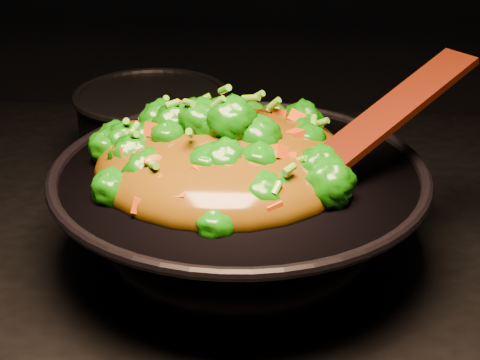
# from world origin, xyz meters

# --- Properties ---
(wok) EXTENTS (0.44, 0.44, 0.10)m
(wok) POSITION_xyz_m (0.11, 0.00, 0.95)
(wok) COLOR black
(wok) RESTS_ON stovetop
(stir_fry) EXTENTS (0.28, 0.28, 0.09)m
(stir_fry) POSITION_xyz_m (0.10, 0.01, 1.05)
(stir_fry) COLOR #106006
(stir_fry) RESTS_ON wok
(spatula) EXTENTS (0.23, 0.20, 0.11)m
(spatula) POSITION_xyz_m (0.24, 0.01, 1.05)
(spatula) COLOR #331006
(spatula) RESTS_ON wok
(back_pot) EXTENTS (0.24, 0.24, 0.11)m
(back_pot) POSITION_xyz_m (-0.02, 0.22, 0.95)
(back_pot) COLOR black
(back_pot) RESTS_ON stovetop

